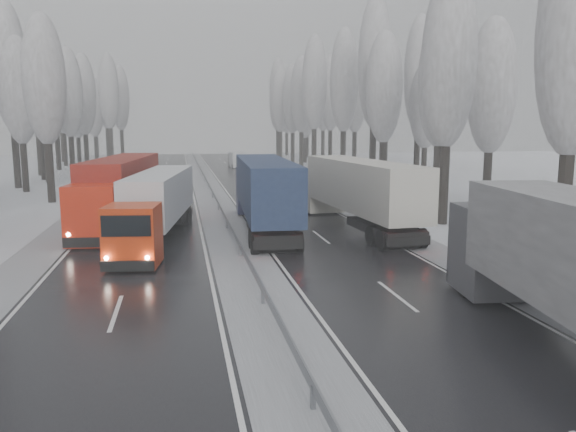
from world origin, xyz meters
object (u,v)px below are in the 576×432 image
object	(u,v)px
truck_blue_box	(264,189)
box_truck_distant	(237,160)
truck_red_red	(120,186)
truck_red_white	(158,201)
truck_cream_box	(355,188)

from	to	relation	value
truck_blue_box	box_truck_distant	xyz separation A→B (m)	(3.84, 55.58, -1.36)
truck_blue_box	truck_red_red	world-z (taller)	truck_blue_box
truck_red_white	truck_red_red	bearing A→B (deg)	123.54
box_truck_distant	truck_red_red	size ratio (longest dim) A/B	0.39
truck_blue_box	truck_red_red	size ratio (longest dim) A/B	1.01
truck_blue_box	truck_cream_box	bearing A→B (deg)	-0.94
truck_blue_box	truck_cream_box	world-z (taller)	truck_blue_box
truck_cream_box	truck_red_red	xyz separation A→B (m)	(-15.04, 3.83, 0.02)
truck_red_red	truck_red_white	bearing A→B (deg)	-58.07
truck_blue_box	truck_red_red	distance (m)	9.75
truck_blue_box	truck_red_red	xyz separation A→B (m)	(-9.13, 3.43, -0.04)
truck_blue_box	truck_red_white	distance (m)	6.82
box_truck_distant	truck_red_white	size ratio (longest dim) A/B	0.45
box_truck_distant	truck_cream_box	bearing A→B (deg)	-89.81
box_truck_distant	truck_red_red	distance (m)	53.76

